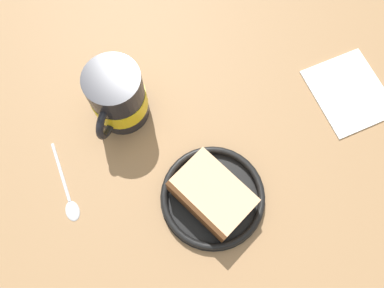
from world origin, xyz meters
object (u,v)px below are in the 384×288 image
(cake_slice, at_px, (212,195))
(tea_mug, at_px, (118,97))
(teaspoon, at_px, (68,198))
(folded_napkin, at_px, (348,91))
(small_plate, at_px, (213,197))

(cake_slice, distance_m, tea_mug, 0.19)
(teaspoon, bearing_deg, folded_napkin, -101.13)
(folded_napkin, bearing_deg, tea_mug, 62.63)
(small_plate, distance_m, cake_slice, 0.02)
(folded_napkin, bearing_deg, teaspoon, 78.87)
(cake_slice, bearing_deg, small_plate, -77.17)
(tea_mug, height_order, folded_napkin, tea_mug)
(small_plate, xyz_separation_m, tea_mug, (0.19, 0.04, 0.04))
(small_plate, relative_size, folded_napkin, 1.20)
(teaspoon, relative_size, folded_napkin, 0.99)
(tea_mug, bearing_deg, teaspoon, 119.20)
(tea_mug, xyz_separation_m, folded_napkin, (-0.16, -0.31, -0.05))
(cake_slice, relative_size, teaspoon, 0.95)
(teaspoon, height_order, folded_napkin, teaspoon)
(small_plate, height_order, tea_mug, tea_mug)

